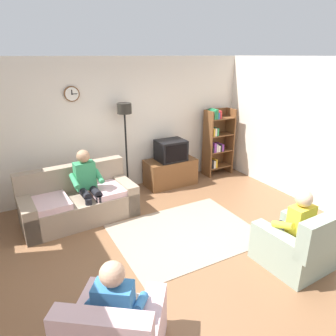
{
  "coord_description": "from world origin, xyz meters",
  "views": [
    {
      "loc": [
        -2.12,
        -3.24,
        2.72
      ],
      "look_at": [
        -0.01,
        0.65,
        1.07
      ],
      "focal_mm": 32.68,
      "sensor_mm": 36.0,
      "label": 1
    }
  ],
  "objects_px": {
    "couch": "(79,202)",
    "floor_lamp": "(125,124)",
    "person_in_left_armchair": "(118,304)",
    "person_on_couch": "(87,182)",
    "bookshelf": "(216,141)",
    "tv": "(171,150)",
    "tv_stand": "(170,172)",
    "person_in_right_armchair": "(294,223)",
    "armchair_near_bookshelf": "(296,247)"
  },
  "relations": [
    {
      "from": "couch",
      "to": "floor_lamp",
      "type": "relative_size",
      "value": 1.05
    },
    {
      "from": "bookshelf",
      "to": "armchair_near_bookshelf",
      "type": "bearing_deg",
      "value": -108.83
    },
    {
      "from": "person_on_couch",
      "to": "person_in_left_armchair",
      "type": "relative_size",
      "value": 1.11
    },
    {
      "from": "person_in_left_armchair",
      "to": "bookshelf",
      "type": "bearing_deg",
      "value": 43.13
    },
    {
      "from": "tv_stand",
      "to": "person_on_couch",
      "type": "relative_size",
      "value": 0.89
    },
    {
      "from": "bookshelf",
      "to": "armchair_near_bookshelf",
      "type": "relative_size",
      "value": 1.74
    },
    {
      "from": "floor_lamp",
      "to": "armchair_near_bookshelf",
      "type": "relative_size",
      "value": 2.02
    },
    {
      "from": "person_in_right_armchair",
      "to": "person_in_left_armchair",
      "type": "bearing_deg",
      "value": -175.1
    },
    {
      "from": "tv",
      "to": "person_on_couch",
      "type": "height_order",
      "value": "person_on_couch"
    },
    {
      "from": "bookshelf",
      "to": "person_in_right_armchair",
      "type": "bearing_deg",
      "value": -109.38
    },
    {
      "from": "couch",
      "to": "person_in_left_armchair",
      "type": "distance_m",
      "value": 2.86
    },
    {
      "from": "bookshelf",
      "to": "floor_lamp",
      "type": "relative_size",
      "value": 0.86
    },
    {
      "from": "floor_lamp",
      "to": "armchair_near_bookshelf",
      "type": "xyz_separation_m",
      "value": [
        1.1,
        -3.35,
        -1.16
      ]
    },
    {
      "from": "tv_stand",
      "to": "tv",
      "type": "relative_size",
      "value": 1.83
    },
    {
      "from": "tv_stand",
      "to": "person_on_couch",
      "type": "distance_m",
      "value": 2.12
    },
    {
      "from": "tv",
      "to": "person_in_left_armchair",
      "type": "relative_size",
      "value": 0.54
    },
    {
      "from": "bookshelf",
      "to": "person_in_left_armchair",
      "type": "bearing_deg",
      "value": -136.87
    },
    {
      "from": "tv",
      "to": "floor_lamp",
      "type": "xyz_separation_m",
      "value": [
        -0.96,
        0.12,
        0.65
      ]
    },
    {
      "from": "tv_stand",
      "to": "bookshelf",
      "type": "relative_size",
      "value": 0.69
    },
    {
      "from": "tv",
      "to": "floor_lamp",
      "type": "relative_size",
      "value": 0.32
    },
    {
      "from": "person_in_left_armchair",
      "to": "couch",
      "type": "bearing_deg",
      "value": 84.21
    },
    {
      "from": "armchair_near_bookshelf",
      "to": "person_on_couch",
      "type": "distance_m",
      "value": 3.37
    },
    {
      "from": "couch",
      "to": "bookshelf",
      "type": "distance_m",
      "value": 3.49
    },
    {
      "from": "person_in_right_armchair",
      "to": "bookshelf",
      "type": "bearing_deg",
      "value": 70.62
    },
    {
      "from": "person_on_couch",
      "to": "person_in_left_armchair",
      "type": "height_order",
      "value": "person_on_couch"
    },
    {
      "from": "bookshelf",
      "to": "person_in_left_armchair",
      "type": "height_order",
      "value": "bookshelf"
    },
    {
      "from": "bookshelf",
      "to": "person_on_couch",
      "type": "distance_m",
      "value": 3.33
    },
    {
      "from": "person_on_couch",
      "to": "person_in_right_armchair",
      "type": "bearing_deg",
      "value": -49.91
    },
    {
      "from": "person_in_left_armchair",
      "to": "person_in_right_armchair",
      "type": "xyz_separation_m",
      "value": [
        2.55,
        0.22,
        0.0
      ]
    },
    {
      "from": "tv",
      "to": "person_in_left_armchair",
      "type": "xyz_separation_m",
      "value": [
        -2.41,
        -3.36,
        -0.19
      ]
    },
    {
      "from": "tv",
      "to": "person_in_right_armchair",
      "type": "distance_m",
      "value": 3.15
    },
    {
      "from": "floor_lamp",
      "to": "armchair_near_bookshelf",
      "type": "height_order",
      "value": "floor_lamp"
    },
    {
      "from": "tv_stand",
      "to": "person_on_couch",
      "type": "xyz_separation_m",
      "value": [
        -1.97,
        -0.66,
        0.41
      ]
    },
    {
      "from": "bookshelf",
      "to": "floor_lamp",
      "type": "bearing_deg",
      "value": 179.3
    },
    {
      "from": "bookshelf",
      "to": "person_in_right_armchair",
      "type": "relative_size",
      "value": 1.42
    },
    {
      "from": "couch",
      "to": "person_in_right_armchair",
      "type": "bearing_deg",
      "value": -49.12
    },
    {
      "from": "armchair_near_bookshelf",
      "to": "person_on_couch",
      "type": "height_order",
      "value": "person_on_couch"
    },
    {
      "from": "couch",
      "to": "tv",
      "type": "bearing_deg",
      "value": 13.88
    },
    {
      "from": "person_on_couch",
      "to": "person_in_left_armchair",
      "type": "xyz_separation_m",
      "value": [
        -0.44,
        -2.72,
        -0.09
      ]
    },
    {
      "from": "floor_lamp",
      "to": "person_on_couch",
      "type": "height_order",
      "value": "floor_lamp"
    },
    {
      "from": "couch",
      "to": "person_in_left_armchair",
      "type": "height_order",
      "value": "person_in_left_armchair"
    },
    {
      "from": "floor_lamp",
      "to": "armchair_near_bookshelf",
      "type": "bearing_deg",
      "value": -71.78
    },
    {
      "from": "tv",
      "to": "armchair_near_bookshelf",
      "type": "height_order",
      "value": "tv"
    },
    {
      "from": "floor_lamp",
      "to": "person_in_left_armchair",
      "type": "relative_size",
      "value": 1.65
    },
    {
      "from": "tv_stand",
      "to": "person_in_right_armchair",
      "type": "relative_size",
      "value": 0.98
    },
    {
      "from": "couch",
      "to": "bookshelf",
      "type": "relative_size",
      "value": 1.23
    },
    {
      "from": "couch",
      "to": "person_in_right_armchair",
      "type": "height_order",
      "value": "person_in_right_armchair"
    },
    {
      "from": "tv",
      "to": "person_in_right_armchair",
      "type": "xyz_separation_m",
      "value": [
        0.14,
        -3.14,
        -0.19
      ]
    },
    {
      "from": "bookshelf",
      "to": "armchair_near_bookshelf",
      "type": "distance_m",
      "value": 3.55
    },
    {
      "from": "person_in_right_armchair",
      "to": "floor_lamp",
      "type": "bearing_deg",
      "value": 108.62
    }
  ]
}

